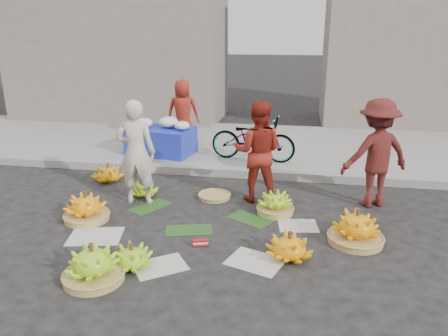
% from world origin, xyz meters
% --- Properties ---
extents(ground, '(80.00, 80.00, 0.00)m').
position_xyz_m(ground, '(0.00, 0.00, 0.00)').
color(ground, black).
rests_on(ground, ground).
extents(curb, '(40.00, 0.25, 0.15)m').
position_xyz_m(curb, '(0.00, 2.20, 0.07)').
color(curb, gray).
rests_on(curb, ground).
extents(sidewalk, '(40.00, 4.00, 0.12)m').
position_xyz_m(sidewalk, '(0.00, 4.30, 0.06)').
color(sidewalk, gray).
rests_on(sidewalk, ground).
extents(building_left, '(6.00, 3.00, 4.00)m').
position_xyz_m(building_left, '(-4.00, 7.20, 2.00)').
color(building_left, gray).
rests_on(building_left, sidewalk).
extents(building_right, '(5.00, 3.00, 5.00)m').
position_xyz_m(building_right, '(4.50, 7.70, 2.50)').
color(building_right, gray).
rests_on(building_right, sidewalk).
extents(newspaper_scatter, '(3.20, 1.80, 0.00)m').
position_xyz_m(newspaper_scatter, '(0.00, -0.80, 0.00)').
color(newspaper_scatter, beige).
rests_on(newspaper_scatter, ground).
extents(banana_leaves, '(2.00, 1.00, 0.00)m').
position_xyz_m(banana_leaves, '(-0.10, 0.20, 0.00)').
color(banana_leaves, '#1E4818').
rests_on(banana_leaves, ground).
extents(banana_bunch_0, '(0.73, 0.73, 0.45)m').
position_xyz_m(banana_bunch_0, '(-1.66, -0.12, 0.19)').
color(banana_bunch_0, '#A18143').
rests_on(banana_bunch_0, ground).
extents(banana_bunch_1, '(0.55, 0.55, 0.32)m').
position_xyz_m(banana_bunch_1, '(-0.52, -1.27, 0.14)').
color(banana_bunch_1, '#7FC41C').
rests_on(banana_bunch_1, ground).
extents(banana_bunch_2, '(0.69, 0.69, 0.46)m').
position_xyz_m(banana_bunch_2, '(-0.83, -1.61, 0.20)').
color(banana_bunch_2, '#A18143').
rests_on(banana_bunch_2, ground).
extents(banana_bunch_3, '(0.62, 0.62, 0.35)m').
position_xyz_m(banana_bunch_3, '(1.30, -0.74, 0.15)').
color(banana_bunch_3, '#FFA80C').
rests_on(banana_bunch_3, ground).
extents(banana_bunch_4, '(0.81, 0.81, 0.48)m').
position_xyz_m(banana_bunch_4, '(2.14, -0.18, 0.21)').
color(banana_bunch_4, '#A18143').
rests_on(banana_bunch_4, ground).
extents(banana_bunch_5, '(0.60, 0.60, 0.40)m').
position_xyz_m(banana_bunch_5, '(1.05, 0.59, 0.16)').
color(banana_bunch_5, '#A18143').
rests_on(banana_bunch_5, ground).
extents(banana_bunch_6, '(0.43, 0.43, 0.28)m').
position_xyz_m(banana_bunch_6, '(-1.15, 0.92, 0.12)').
color(banana_bunch_6, '#7FC41C').
rests_on(banana_bunch_6, ground).
extents(banana_bunch_7, '(0.64, 0.64, 0.34)m').
position_xyz_m(banana_bunch_7, '(-2.04, 1.52, 0.15)').
color(banana_bunch_7, '#FFA80C').
rests_on(banana_bunch_7, ground).
extents(basket_spare, '(0.63, 0.63, 0.06)m').
position_xyz_m(basket_spare, '(0.02, 1.04, 0.03)').
color(basket_spare, '#A18143').
rests_on(basket_spare, ground).
extents(incense_stack, '(0.21, 0.12, 0.08)m').
position_xyz_m(incense_stack, '(0.16, -0.62, 0.05)').
color(incense_stack, '#B61319').
rests_on(incense_stack, ground).
extents(vendor_cream, '(0.66, 0.49, 1.66)m').
position_xyz_m(vendor_cream, '(-1.14, 0.66, 0.83)').
color(vendor_cream, beige).
rests_on(vendor_cream, ground).
extents(vendor_red, '(0.81, 0.64, 1.63)m').
position_xyz_m(vendor_red, '(0.72, 1.09, 0.81)').
color(vendor_red, '#9D2718').
rests_on(vendor_red, ground).
extents(man_striped, '(1.25, 1.01, 1.69)m').
position_xyz_m(man_striped, '(2.53, 1.18, 0.85)').
color(man_striped, maroon).
rests_on(man_striped, ground).
extents(flower_table, '(1.47, 1.06, 0.78)m').
position_xyz_m(flower_table, '(-1.51, 3.06, 0.44)').
color(flower_table, '#1A25AF').
rests_on(flower_table, sidewalk).
extents(grey_bucket, '(0.28, 0.28, 0.31)m').
position_xyz_m(grey_bucket, '(-2.14, 3.23, 0.28)').
color(grey_bucket, slate).
rests_on(grey_bucket, sidewalk).
extents(flower_vendor, '(0.79, 0.58, 1.48)m').
position_xyz_m(flower_vendor, '(-1.25, 3.92, 0.86)').
color(flower_vendor, '#9D2718').
rests_on(flower_vendor, sidewalk).
extents(bicycle, '(0.82, 1.77, 0.90)m').
position_xyz_m(bicycle, '(0.45, 2.91, 0.57)').
color(bicycle, gray).
rests_on(bicycle, sidewalk).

